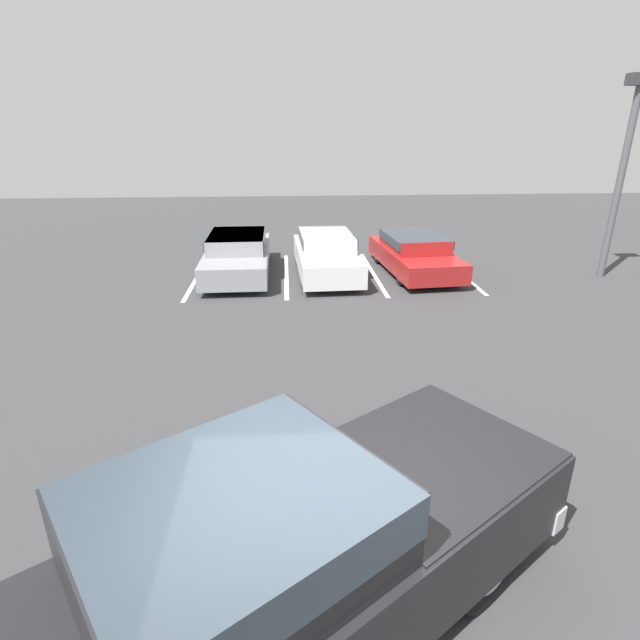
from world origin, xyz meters
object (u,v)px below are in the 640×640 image
(pickup_truck, at_px, (273,568))
(parked_sedan_a, at_px, (238,253))
(parked_sedan_b, at_px, (326,253))
(light_post, at_px, (624,160))
(parked_sedan_c, at_px, (414,252))

(pickup_truck, height_order, parked_sedan_a, pickup_truck)
(parked_sedan_a, height_order, parked_sedan_b, parked_sedan_b)
(pickup_truck, xyz_separation_m, parked_sedan_a, (-1.31, 11.94, -0.26))
(parked_sedan_a, xyz_separation_m, light_post, (10.98, -1.00, 2.71))
(parked_sedan_c, height_order, light_post, light_post)
(pickup_truck, bearing_deg, light_post, 14.08)
(pickup_truck, distance_m, parked_sedan_a, 12.01)
(parked_sedan_b, bearing_deg, parked_sedan_c, 91.02)
(parked_sedan_b, distance_m, parked_sedan_c, 2.75)
(parked_sedan_a, relative_size, parked_sedan_c, 1.06)
(parked_sedan_c, bearing_deg, parked_sedan_a, -96.49)
(parked_sedan_b, relative_size, parked_sedan_c, 0.98)
(light_post, bearing_deg, pickup_truck, -131.49)
(pickup_truck, distance_m, parked_sedan_b, 11.73)
(pickup_truck, xyz_separation_m, light_post, (9.67, 10.94, 2.45))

